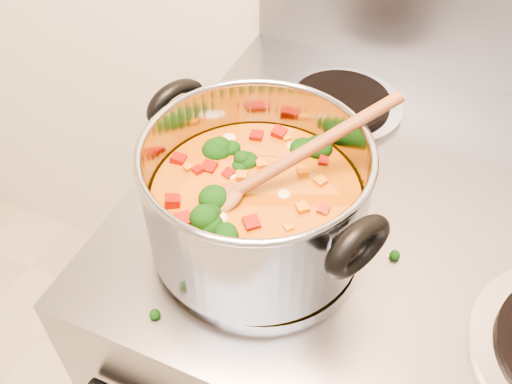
% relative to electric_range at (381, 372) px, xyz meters
% --- Properties ---
extents(electric_range, '(0.75, 0.68, 1.08)m').
position_rel_electric_range_xyz_m(electric_range, '(0.00, 0.00, 0.00)').
color(electric_range, gray).
rests_on(electric_range, ground).
extents(stockpot, '(0.31, 0.25, 0.15)m').
position_rel_electric_range_xyz_m(stockpot, '(-0.19, -0.15, 0.53)').
color(stockpot, '#93939A').
rests_on(stockpot, electric_range).
extents(wooden_spoon, '(0.19, 0.19, 0.11)m').
position_rel_electric_range_xyz_m(wooden_spoon, '(-0.18, -0.14, 0.56)').
color(wooden_spoon, brown).
rests_on(wooden_spoon, stockpot).
extents(cooktop_crumbs, '(0.26, 0.21, 0.01)m').
position_rel_electric_range_xyz_m(cooktop_crumbs, '(-0.11, -0.24, 0.46)').
color(cooktop_crumbs, black).
rests_on(cooktop_crumbs, electric_range).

